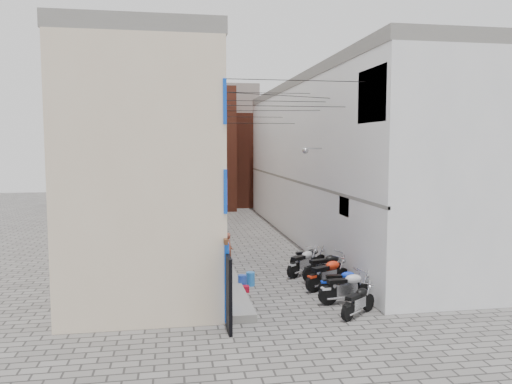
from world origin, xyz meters
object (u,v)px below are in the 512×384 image
person_a (228,251)px  water_jug_far (250,279)px  motorcycle_e (327,265)px  motorcycle_c (343,281)px  motorcycle_f (304,261)px  motorcycle_d (328,272)px  motorcycle_a (358,300)px  person_b (224,263)px  motorcycle_g (309,256)px  water_jug_near (242,282)px  motorcycle_b (347,286)px  red_crate (244,289)px

person_a → water_jug_far: person_a is taller
motorcycle_e → water_jug_far: motorcycle_e is taller
motorcycle_c → motorcycle_f: 2.96m
motorcycle_d → motorcycle_e: bearing=137.4°
motorcycle_a → motorcycle_c: size_ratio=1.01×
motorcycle_a → motorcycle_e: (0.26, 4.08, 0.11)m
motorcycle_d → motorcycle_e: motorcycle_d is taller
motorcycle_a → person_b: (-3.92, 2.95, 0.61)m
person_a → water_jug_far: (0.67, -1.58, -0.76)m
motorcycle_d → motorcycle_g: 3.30m
motorcycle_c → water_jug_near: (-3.45, 1.30, -0.25)m
motorcycle_b → motorcycle_e: motorcycle_e is taller
motorcycle_b → motorcycle_d: (-0.12, 1.74, 0.02)m
motorcycle_e → person_a: (-3.76, 1.38, 0.40)m
person_a → person_b: bearing=171.0°
motorcycle_a → person_a: 6.50m
motorcycle_c → motorcycle_e: (0.00, 1.87, 0.11)m
motorcycle_e → motorcycle_a: bearing=-18.4°
motorcycle_b → motorcycle_f: (-0.49, 3.83, -0.01)m
motorcycle_e → red_crate: size_ratio=5.95×
motorcycle_a → water_jug_near: (-3.19, 3.51, -0.26)m
motorcycle_a → water_jug_near: motorcycle_a is taller
motorcycle_c → water_jug_near: 3.70m
motorcycle_e → water_jug_near: 3.52m
motorcycle_a → person_b: size_ratio=1.02×
motorcycle_e → red_crate: motorcycle_e is taller
motorcycle_c → person_a: bearing=-127.1°
motorcycle_a → motorcycle_g: size_ratio=1.05×
motorcycle_g → red_crate: size_ratio=4.69×
motorcycle_b → red_crate: motorcycle_b is taller
motorcycle_b → person_a: bearing=-145.9°
motorcycle_f → person_a: person_a is taller
motorcycle_e → motorcycle_g: bearing=168.3°
motorcycle_b → motorcycle_e: 2.82m
motorcycle_d → motorcycle_b: bearing=-23.5°
motorcycle_f → red_crate: (-2.78, -1.98, -0.48)m
motorcycle_a → person_a: bearing=174.9°
motorcycle_b → water_jug_far: (-2.91, 2.63, -0.34)m
person_a → red_crate: size_ratio=4.26×
motorcycle_f → motorcycle_g: motorcycle_f is taller
motorcycle_e → red_crate: bearing=-89.1°
water_jug_far → motorcycle_b: bearing=-42.0°
person_a → person_b: 2.55m
red_crate → motorcycle_a: bearing=-44.3°
motorcycle_a → water_jug_near: bearing=-175.4°
water_jug_near → red_crate: 0.42m
motorcycle_b → person_b: person_b is taller
motorcycle_e → motorcycle_f: motorcycle_e is taller
person_a → water_jug_near: size_ratio=2.96×
motorcycle_b → person_b: 4.38m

